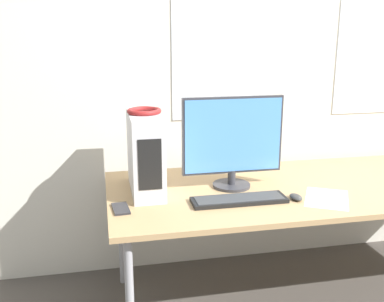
{
  "coord_description": "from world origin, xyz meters",
  "views": [
    {
      "loc": [
        -1.3,
        -1.74,
        1.55
      ],
      "look_at": [
        -0.85,
        0.46,
        0.94
      ],
      "focal_mm": 42.0,
      "sensor_mm": 36.0,
      "label": 1
    }
  ],
  "objects_px": {
    "keyboard": "(239,200)",
    "mouse": "(296,197)",
    "headphones": "(144,111)",
    "pc_tower": "(145,153)",
    "cell_phone": "(121,209)",
    "monitor_main": "(233,140)"
  },
  "relations": [
    {
      "from": "headphones",
      "to": "keyboard",
      "type": "relative_size",
      "value": 0.37
    },
    {
      "from": "cell_phone",
      "to": "keyboard",
      "type": "bearing_deg",
      "value": -7.11
    },
    {
      "from": "headphones",
      "to": "mouse",
      "type": "distance_m",
      "value": 0.9
    },
    {
      "from": "pc_tower",
      "to": "headphones",
      "type": "distance_m",
      "value": 0.22
    },
    {
      "from": "monitor_main",
      "to": "mouse",
      "type": "xyz_separation_m",
      "value": [
        0.27,
        -0.25,
        -0.25
      ]
    },
    {
      "from": "mouse",
      "to": "cell_phone",
      "type": "relative_size",
      "value": 0.62
    },
    {
      "from": "mouse",
      "to": "cell_phone",
      "type": "xyz_separation_m",
      "value": [
        -0.88,
        0.04,
        -0.01
      ]
    },
    {
      "from": "headphones",
      "to": "keyboard",
      "type": "height_order",
      "value": "headphones"
    },
    {
      "from": "keyboard",
      "to": "headphones",
      "type": "bearing_deg",
      "value": 149.37
    },
    {
      "from": "monitor_main",
      "to": "mouse",
      "type": "distance_m",
      "value": 0.45
    },
    {
      "from": "headphones",
      "to": "monitor_main",
      "type": "relative_size",
      "value": 0.32
    },
    {
      "from": "pc_tower",
      "to": "keyboard",
      "type": "xyz_separation_m",
      "value": [
        0.44,
        -0.26,
        -0.2
      ]
    },
    {
      "from": "mouse",
      "to": "keyboard",
      "type": "bearing_deg",
      "value": 174.94
    },
    {
      "from": "mouse",
      "to": "cell_phone",
      "type": "height_order",
      "value": "mouse"
    },
    {
      "from": "pc_tower",
      "to": "cell_phone",
      "type": "xyz_separation_m",
      "value": [
        -0.15,
        -0.24,
        -0.21
      ]
    },
    {
      "from": "pc_tower",
      "to": "mouse",
      "type": "relative_size",
      "value": 4.72
    },
    {
      "from": "keyboard",
      "to": "mouse",
      "type": "relative_size",
      "value": 5.11
    },
    {
      "from": "pc_tower",
      "to": "monitor_main",
      "type": "bearing_deg",
      "value": -3.99
    },
    {
      "from": "pc_tower",
      "to": "monitor_main",
      "type": "relative_size",
      "value": 0.81
    },
    {
      "from": "cell_phone",
      "to": "pc_tower",
      "type": "bearing_deg",
      "value": 53.02
    },
    {
      "from": "keyboard",
      "to": "cell_phone",
      "type": "bearing_deg",
      "value": 178.2
    },
    {
      "from": "keyboard",
      "to": "cell_phone",
      "type": "relative_size",
      "value": 3.14
    }
  ]
}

